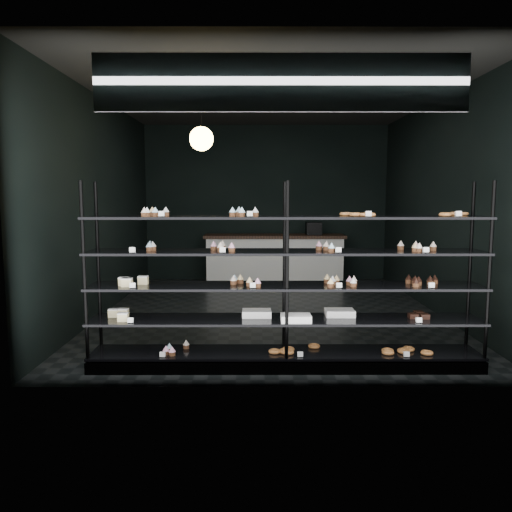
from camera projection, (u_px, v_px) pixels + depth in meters
name	position (u px, v px, depth m)	size (l,w,h in m)	color
room	(270.00, 207.00, 7.42)	(5.01, 6.01, 3.20)	black
display_shelf	(282.00, 307.00, 5.11)	(4.00, 0.50, 1.91)	black
signage	(281.00, 83.00, 4.37)	(3.30, 0.05, 0.50)	#0F0D44
pendant_lamp	(201.00, 139.00, 6.05)	(0.29, 0.29, 0.88)	black
service_counter	(275.00, 258.00, 10.04)	(2.80, 0.65, 1.23)	silver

